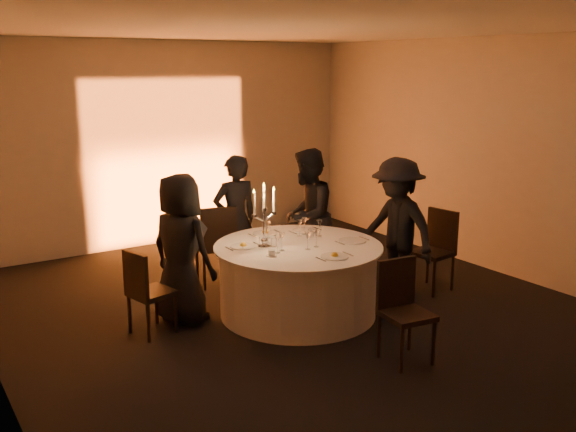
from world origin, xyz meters
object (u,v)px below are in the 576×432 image
guest_back_right (307,216)px  banquet_table (298,280)px  coffee_cup (272,253)px  chair_right (436,245)px  chair_back_left (217,241)px  guest_left (181,249)px  guest_right (397,228)px  guest_back_left (235,220)px  candelabra (264,225)px  chair_left (145,288)px  chair_back_right (305,230)px  chair_front (402,304)px

guest_back_right → banquet_table: bearing=11.1°
coffee_cup → chair_right: bearing=-1.2°
chair_back_left → coffee_cup: 1.49m
guest_left → coffee_cup: guest_left is taller
guest_back_right → guest_right: guest_back_right is taller
guest_back_left → candelabra: 1.24m
chair_left → candelabra: 1.36m
guest_right → coffee_cup: guest_right is taller
guest_right → chair_back_right: bearing=-168.7°
chair_left → chair_back_left: bearing=-67.3°
guest_back_left → guest_right: bearing=135.5°
banquet_table → guest_left: size_ratio=1.14×
chair_left → chair_right: chair_right is taller
chair_back_left → candelabra: bearing=101.3°
chair_right → guest_right: size_ratio=0.59×
chair_back_right → guest_back_right: size_ratio=0.61×
chair_right → guest_right: 0.62m
banquet_table → chair_back_left: (-0.32, 1.28, 0.18)m
chair_back_left → chair_back_right: size_ratio=1.00×
chair_right → guest_left: size_ratio=0.61×
chair_right → coffee_cup: bearing=-99.1°
banquet_table → chair_front: size_ratio=1.94×
chair_back_right → chair_right: chair_back_right is taller
guest_left → guest_back_right: guest_back_right is taller
chair_left → guest_back_right: size_ratio=0.53×
chair_right → guest_back_left: guest_back_left is taller
chair_right → guest_back_left: bearing=-136.9°
chair_front → guest_back_left: size_ratio=0.58×
guest_right → coffee_cup: size_ratio=14.77×
chair_right → guest_right: (-0.55, 0.10, 0.27)m
chair_back_right → chair_left: bearing=-16.3°
chair_back_right → coffee_cup: chair_back_right is taller
banquet_table → coffee_cup: (-0.44, -0.18, 0.42)m
banquet_table → guest_right: guest_right is taller
chair_left → banquet_table: bearing=-116.2°
guest_left → chair_back_left: bearing=-68.8°
banquet_table → chair_back_right: 1.46m
guest_left → coffee_cup: bearing=-157.5°
guest_back_right → chair_back_left: bearing=-60.6°
chair_back_left → guest_right: guest_right is taller
chair_front → guest_back_right: bearing=83.6°
chair_back_right → guest_right: size_ratio=0.62×
chair_left → candelabra: candelabra is taller
banquet_table → chair_back_left: size_ratio=1.79×
banquet_table → chair_front: 1.44m
chair_left → chair_back_left: (1.26, 0.93, 0.08)m
guest_back_right → candelabra: guest_back_right is taller
chair_front → guest_back_left: 2.74m
chair_back_right → chair_right: 1.68m
chair_back_right → chair_back_left: bearing=-40.4°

